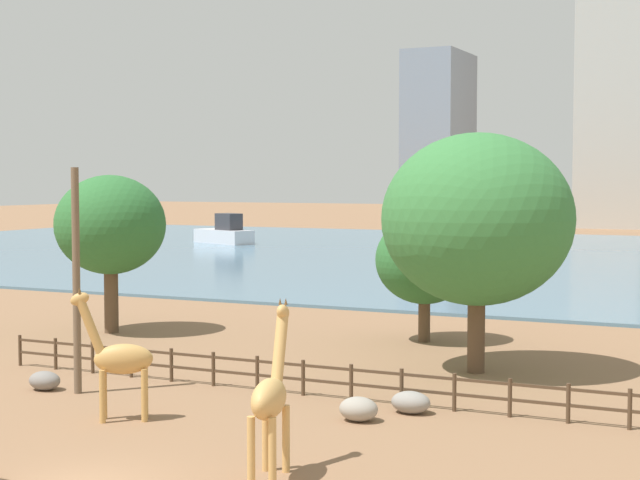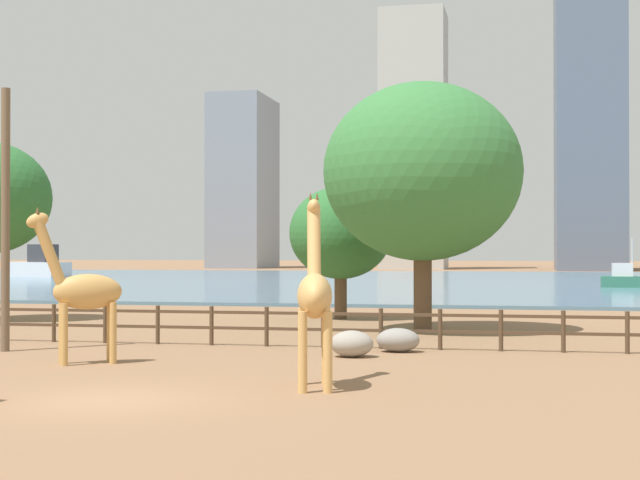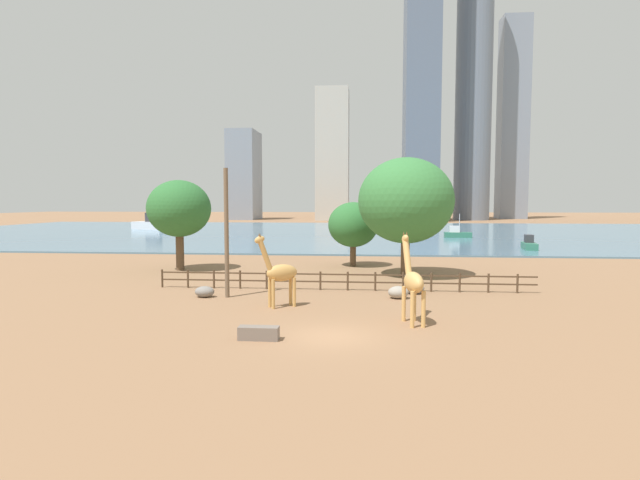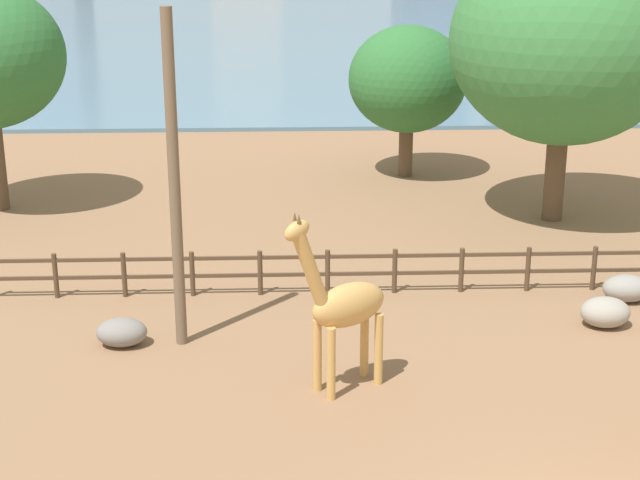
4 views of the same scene
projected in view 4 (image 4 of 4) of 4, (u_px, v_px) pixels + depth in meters
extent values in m
plane|color=#8C6647|center=(330.00, 29.00, 92.43)|extent=(400.00, 400.00, 0.00)
cube|color=slate|center=(332.00, 31.00, 89.56)|extent=(180.00, 86.00, 0.20)
cylinder|color=tan|center=(331.00, 364.00, 21.49)|extent=(0.27, 0.27, 1.72)
cylinder|color=tan|center=(317.00, 355.00, 21.90)|extent=(0.27, 0.27, 1.72)
cylinder|color=tan|center=(379.00, 349.00, 22.21)|extent=(0.27, 0.27, 1.72)
cylinder|color=tan|center=(364.00, 341.00, 22.63)|extent=(0.27, 0.27, 1.72)
ellipsoid|color=tan|center=(349.00, 305.00, 21.69)|extent=(2.01, 1.66, 0.99)
cylinder|color=tan|center=(310.00, 268.00, 20.79)|extent=(0.96, 0.77, 1.89)
ellipsoid|color=tan|center=(297.00, 231.00, 20.33)|extent=(0.77, 0.64, 0.58)
cone|color=brown|center=(299.00, 218.00, 20.18)|extent=(0.12, 0.12, 0.18)
cone|color=brown|center=(295.00, 216.00, 20.30)|extent=(0.12, 0.12, 0.18)
cylinder|color=brown|center=(174.00, 184.00, 23.32)|extent=(0.28, 0.28, 8.27)
ellipsoid|color=gray|center=(605.00, 312.00, 25.49)|extent=(1.29, 1.05, 0.79)
ellipsoid|color=gray|center=(627.00, 288.00, 27.18)|extent=(1.35, 0.99, 0.75)
ellipsoid|color=gray|center=(122.00, 332.00, 24.36)|extent=(1.26, 0.95, 0.71)
cylinder|color=#4C3826|center=(56.00, 276.00, 27.33)|extent=(0.14, 0.14, 1.30)
cylinder|color=#4C3826|center=(124.00, 275.00, 27.40)|extent=(0.14, 0.14, 1.30)
cylinder|color=#4C3826|center=(192.00, 274.00, 27.48)|extent=(0.14, 0.14, 1.30)
cylinder|color=#4C3826|center=(260.00, 273.00, 27.55)|extent=(0.14, 0.14, 1.30)
cylinder|color=#4C3826|center=(328.00, 272.00, 27.62)|extent=(0.14, 0.14, 1.30)
cylinder|color=#4C3826|center=(395.00, 271.00, 27.70)|extent=(0.14, 0.14, 1.30)
cylinder|color=#4C3826|center=(461.00, 270.00, 27.77)|extent=(0.14, 0.14, 1.30)
cylinder|color=#4C3826|center=(528.00, 269.00, 27.84)|extent=(0.14, 0.14, 1.30)
cylinder|color=#4C3826|center=(594.00, 268.00, 27.92)|extent=(0.14, 0.14, 1.30)
cube|color=#4C3826|center=(451.00, 255.00, 27.61)|extent=(26.10, 0.08, 0.10)
cube|color=#4C3826|center=(450.00, 272.00, 27.78)|extent=(26.10, 0.08, 0.10)
cylinder|color=brown|center=(406.00, 151.00, 40.08)|extent=(0.57, 0.57, 2.08)
ellipsoid|color=#2D6B33|center=(408.00, 79.00, 39.15)|extent=(4.75, 4.75, 4.28)
cylinder|color=brown|center=(555.00, 176.00, 34.11)|extent=(0.71, 0.71, 3.14)
ellipsoid|color=#387A3D|center=(565.00, 41.00, 32.64)|extent=(7.74, 7.74, 6.97)
cube|color=#337259|center=(557.00, 44.00, 76.32)|extent=(4.46, 1.73, 0.88)
cube|color=silver|center=(551.00, 31.00, 76.01)|extent=(1.62, 1.11, 1.06)
cylinder|color=silver|center=(562.00, 18.00, 75.69)|extent=(0.12, 0.12, 3.09)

